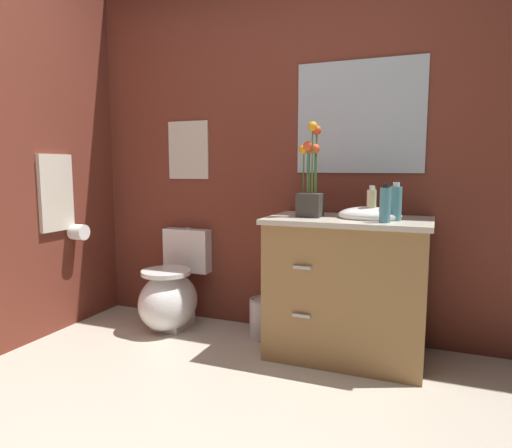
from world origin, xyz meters
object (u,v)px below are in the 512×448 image
(lotion_bottle, at_px, (396,203))
(wall_poster, at_px, (188,150))
(soap_bottle, at_px, (371,204))
(trash_bin, at_px, (263,318))
(toilet_paper_roll, at_px, (79,232))
(hand_wash_bottle, at_px, (385,205))
(vanity_cabinet, at_px, (347,286))
(wall_mirror, at_px, (359,117))
(toilet, at_px, (172,294))
(flower_vase, at_px, (310,187))
(hanging_towel, at_px, (56,193))

(lotion_bottle, bearing_deg, wall_poster, 167.54)
(soap_bottle, height_order, trash_bin, soap_bottle)
(lotion_bottle, height_order, toilet_paper_roll, lotion_bottle)
(hand_wash_bottle, xyz_separation_m, trash_bin, (-0.78, 0.23, -0.80))
(vanity_cabinet, xyz_separation_m, wall_mirror, (-0.00, 0.29, 1.02))
(vanity_cabinet, height_order, trash_bin, vanity_cabinet)
(toilet, bearing_deg, flower_vase, -2.84)
(soap_bottle, height_order, hanging_towel, hanging_towel)
(hand_wash_bottle, bearing_deg, trash_bin, 163.34)
(lotion_bottle, bearing_deg, flower_vase, 178.33)
(vanity_cabinet, xyz_separation_m, hand_wash_bottle, (0.22, -0.16, 0.51))
(flower_vase, xyz_separation_m, wall_mirror, (0.23, 0.32, 0.43))
(lotion_bottle, xyz_separation_m, trash_bin, (-0.83, 0.11, -0.80))
(flower_vase, height_order, wall_poster, wall_poster)
(hand_wash_bottle, height_order, wall_poster, wall_poster)
(wall_poster, height_order, wall_mirror, wall_mirror)
(flower_vase, height_order, toilet_paper_roll, flower_vase)
(hanging_towel, bearing_deg, hand_wash_bottle, 3.70)
(soap_bottle, bearing_deg, hand_wash_bottle, -56.48)
(soap_bottle, relative_size, hand_wash_bottle, 0.91)
(lotion_bottle, distance_m, hand_wash_bottle, 0.13)
(flower_vase, distance_m, trash_bin, 0.95)
(vanity_cabinet, distance_m, toilet_paper_roll, 1.90)
(lotion_bottle, height_order, trash_bin, lotion_bottle)
(wall_mirror, distance_m, hanging_towel, 2.07)
(vanity_cabinet, height_order, flower_vase, flower_vase)
(flower_vase, bearing_deg, wall_mirror, 54.47)
(lotion_bottle, xyz_separation_m, toilet_paper_roll, (-2.14, -0.13, -0.26))
(lotion_bottle, xyz_separation_m, hand_wash_bottle, (-0.04, -0.12, -0.00))
(lotion_bottle, distance_m, wall_poster, 1.57)
(flower_vase, height_order, trash_bin, flower_vase)
(toilet, bearing_deg, soap_bottle, -2.31)
(soap_bottle, xyz_separation_m, trash_bin, (-0.70, 0.10, -0.79))
(vanity_cabinet, bearing_deg, flower_vase, -174.11)
(trash_bin, bearing_deg, wall_mirror, 21.47)
(toilet, xyz_separation_m, flower_vase, (1.01, -0.05, 0.78))
(toilet, relative_size, wall_mirror, 0.86)
(soap_bottle, relative_size, toilet_paper_roll, 1.75)
(hand_wash_bottle, bearing_deg, wall_mirror, 115.82)
(toilet, distance_m, hand_wash_bottle, 1.63)
(wall_mirror, bearing_deg, hanging_towel, -162.85)
(hand_wash_bottle, relative_size, hanging_towel, 0.41)
(hand_wash_bottle, relative_size, toilet_paper_roll, 1.92)
(toilet, relative_size, wall_poster, 1.64)
(wall_mirror, bearing_deg, hand_wash_bottle, -64.18)
(lotion_bottle, relative_size, trash_bin, 0.78)
(soap_bottle, relative_size, hanging_towel, 0.37)
(hand_wash_bottle, bearing_deg, vanity_cabinet, 143.37)
(trash_bin, xyz_separation_m, wall_poster, (-0.68, 0.22, 1.12))
(wall_poster, bearing_deg, flower_vase, -17.43)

